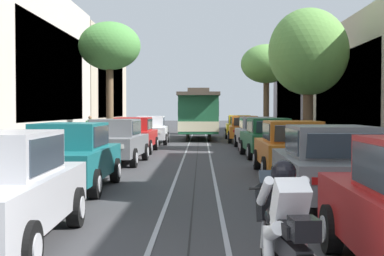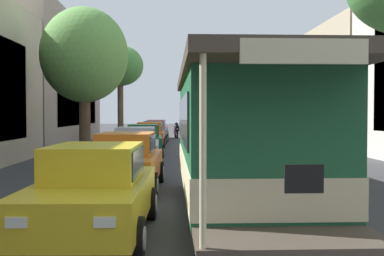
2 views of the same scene
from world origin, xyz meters
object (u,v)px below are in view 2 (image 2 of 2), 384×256
(parked_car_orange_mid_right, at_px, (150,135))
(cable_car_trolley, at_px, (240,135))
(parked_car_red_fourth_left, at_px, (267,143))
(street_tree_kerb_right_near, at_px, (120,67))
(parked_car_red_near_right, at_px, (156,129))
(pedestrian_on_right_pavement, at_px, (262,129))
(parked_car_silver_fifth_right, at_px, (136,147))
(parked_car_yellow_far_right, at_px, (94,190))
(parked_car_white_fifth_left, at_px, (301,155))
(parked_car_grey_mid_left, at_px, (248,137))
(parked_car_silver_near_left, at_px, (222,130))
(parked_car_teal_second_left, at_px, (234,132))
(street_tree_kerb_left_near, at_px, (253,69))
(parked_car_grey_second_right, at_px, (155,131))
(parked_car_orange_sixth_right, at_px, (126,161))
(motorcycle_with_rider, at_px, (176,131))
(parked_car_green_fourth_right, at_px, (144,140))
(street_sign_post, at_px, (250,120))
(street_tree_kerb_right_second, at_px, (84,56))

(parked_car_orange_mid_right, relative_size, cable_car_trolley, 0.48)
(parked_car_red_fourth_left, distance_m, street_tree_kerb_right_near, 16.90)
(parked_car_red_near_right, xyz_separation_m, pedestrian_on_right_pavement, (-8.58, 2.40, 0.11))
(parked_car_silver_fifth_right, bearing_deg, parked_car_yellow_far_right, 90.49)
(parked_car_white_fifth_left, distance_m, parked_car_red_near_right, 25.84)
(parked_car_grey_mid_left, distance_m, parked_car_red_near_right, 14.74)
(parked_car_silver_near_left, height_order, pedestrian_on_right_pavement, pedestrian_on_right_pavement)
(cable_car_trolley, bearing_deg, parked_car_silver_near_left, -95.38)
(parked_car_teal_second_left, bearing_deg, street_tree_kerb_left_near, -115.67)
(parked_car_teal_second_left, relative_size, street_tree_kerb_right_near, 0.61)
(parked_car_white_fifth_left, xyz_separation_m, parked_car_red_near_right, (5.42, -25.27, 0.00))
(parked_car_silver_near_left, distance_m, parked_car_silver_fifth_right, 20.45)
(parked_car_teal_second_left, distance_m, parked_car_white_fifth_left, 18.12)
(parked_car_grey_second_right, xyz_separation_m, cable_car_trolley, (-2.69, 25.18, 0.86))
(parked_car_white_fifth_left, height_order, parked_car_orange_mid_right, same)
(parked_car_yellow_far_right, bearing_deg, street_tree_kerb_right_near, -84.87)
(parked_car_grey_second_right, height_order, street_tree_kerb_right_near, street_tree_kerb_right_near)
(parked_car_teal_second_left, relative_size, parked_car_red_near_right, 1.00)
(parked_car_red_fourth_left, distance_m, parked_car_orange_sixth_right, 9.75)
(parked_car_teal_second_left, xyz_separation_m, parked_car_white_fifth_left, (0.27, 18.12, 0.00))
(parked_car_orange_sixth_right, bearing_deg, parked_car_red_fourth_left, -125.42)
(street_tree_kerb_right_near, height_order, cable_car_trolley, street_tree_kerb_right_near)
(parked_car_orange_sixth_right, xyz_separation_m, pedestrian_on_right_pavement, (-8.59, -24.53, 0.11))
(parked_car_grey_mid_left, height_order, parked_car_red_near_right, same)
(motorcycle_with_rider, bearing_deg, cable_car_trolley, 91.92)
(parked_car_silver_near_left, bearing_deg, parked_car_red_near_right, -16.81)
(street_tree_kerb_right_near, height_order, pedestrian_on_right_pavement, street_tree_kerb_right_near)
(parked_car_green_fourth_right, height_order, street_tree_kerb_left_near, street_tree_kerb_left_near)
(parked_car_teal_second_left, bearing_deg, parked_car_silver_fifth_right, 67.56)
(street_tree_kerb_left_near, height_order, street_sign_post, street_tree_kerb_left_near)
(street_sign_post, bearing_deg, parked_car_green_fourth_right, 57.35)
(parked_car_orange_mid_right, xyz_separation_m, parked_car_silver_fifth_right, (0.08, 11.00, 0.00))
(parked_car_orange_sixth_right, xyz_separation_m, motorcycle_with_rider, (-1.72, -27.23, -0.15))
(parked_car_yellow_far_right, bearing_deg, parked_car_grey_second_right, -90.22)
(street_tree_kerb_left_near, relative_size, street_tree_kerb_right_near, 1.11)
(parked_car_yellow_far_right, height_order, cable_car_trolley, cable_car_trolley)
(parked_car_red_near_right, xyz_separation_m, motorcycle_with_rider, (-1.70, -0.30, -0.15))
(parked_car_silver_near_left, height_order, parked_car_teal_second_left, same)
(street_tree_kerb_left_near, xyz_separation_m, motorcycle_with_rider, (6.07, -3.11, -5.02))
(pedestrian_on_right_pavement, bearing_deg, parked_car_grey_second_right, 17.35)
(street_tree_kerb_right_second, bearing_deg, parked_car_white_fifth_left, 145.65)
(parked_car_orange_sixth_right, bearing_deg, pedestrian_on_right_pavement, -109.30)
(parked_car_teal_second_left, xyz_separation_m, parked_car_red_fourth_left, (0.05, 11.84, 0.00))
(parked_car_orange_mid_right, bearing_deg, parked_car_red_near_right, -90.48)
(parked_car_silver_near_left, relative_size, parked_car_green_fourth_right, 1.00)
(parked_car_teal_second_left, bearing_deg, parked_car_red_fourth_left, 89.74)
(motorcycle_with_rider, distance_m, street_sign_post, 7.66)
(parked_car_silver_near_left, xyz_separation_m, parked_car_red_near_right, (5.42, -1.64, 0.00))
(street_tree_kerb_right_second, bearing_deg, parked_car_orange_mid_right, -103.75)
(parked_car_white_fifth_left, distance_m, parked_car_yellow_far_right, 8.73)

